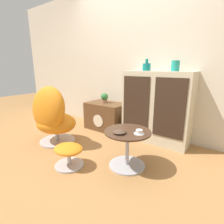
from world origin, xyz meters
The scene contains 12 objects.
ground_plane centered at (0.00, 0.00, 0.00)m, with size 12.00×12.00×0.00m, color #A87542.
wall_back centered at (0.00, 1.33, 1.30)m, with size 6.40×0.06×2.60m.
sideboard centered at (0.56, 1.11, 0.56)m, with size 1.04×0.40×1.11m.
tv_console centered at (-0.43, 1.07, 0.25)m, with size 0.74×0.47×0.51m.
egg_chair centered at (-0.68, 0.07, 0.43)m, with size 0.69×0.64×0.93m.
ottoman centered at (0.03, -0.23, 0.18)m, with size 0.37×0.35×0.27m.
coffee_table centered at (0.60, 0.19, 0.26)m, with size 0.54×0.54×0.45m.
vase_leftmost centered at (0.35, 1.11, 1.17)m, with size 0.12×0.12×0.18m.
vase_inner_left centered at (0.79, 1.11, 1.18)m, with size 0.11×0.11×0.15m.
potted_plant centered at (-0.46, 1.07, 0.61)m, with size 0.14×0.14×0.19m.
teacup centered at (0.75, 0.19, 0.47)m, with size 0.12×0.12×0.05m.
bowl centered at (0.57, 0.07, 0.47)m, with size 0.15×0.15×0.04m.
Camera 1 is at (1.59, -1.44, 1.18)m, focal length 28.00 mm.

